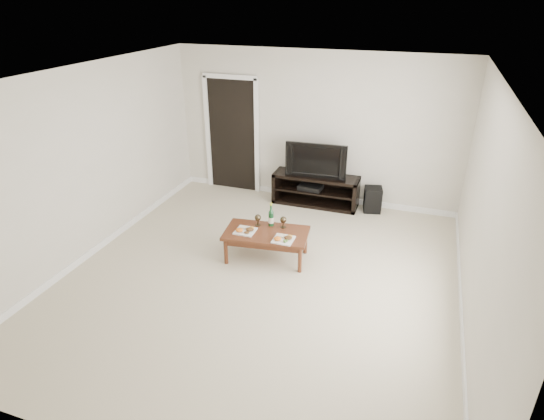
{
  "coord_description": "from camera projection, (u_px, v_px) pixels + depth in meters",
  "views": [
    {
      "loc": [
        1.79,
        -4.7,
        3.43
      ],
      "look_at": [
        -0.05,
        0.64,
        0.7
      ],
      "focal_mm": 30.0,
      "sensor_mm": 36.0,
      "label": 1
    }
  ],
  "objects": [
    {
      "name": "television",
      "position": [
        317.0,
        159.0,
        7.73
      ],
      "size": [
        1.05,
        0.19,
        0.6
      ],
      "primitive_type": "imported",
      "rotation": [
        0.0,
        0.0,
        0.05
      ],
      "color": "black",
      "rests_on": "media_console"
    },
    {
      "name": "av_receiver",
      "position": [
        311.0,
        187.0,
        7.98
      ],
      "size": [
        0.42,
        0.33,
        0.08
      ],
      "primitive_type": "cube",
      "rotation": [
        0.0,
        0.0,
        -0.08
      ],
      "color": "black",
      "rests_on": "media_console"
    },
    {
      "name": "doorway",
      "position": [
        232.0,
        136.0,
        8.35
      ],
      "size": [
        0.9,
        0.02,
        2.05
      ],
      "primitive_type": "cube",
      "color": "black",
      "rests_on": "ground"
    },
    {
      "name": "goblet_left",
      "position": [
        258.0,
        220.0,
        6.43
      ],
      "size": [
        0.09,
        0.09,
        0.17
      ],
      "primitive_type": null,
      "color": "#3A3020",
      "rests_on": "coffee_table"
    },
    {
      "name": "plate_right",
      "position": [
        283.0,
        238.0,
        6.06
      ],
      "size": [
        0.27,
        0.27,
        0.07
      ],
      "primitive_type": "cube",
      "color": "white",
      "rests_on": "coffee_table"
    },
    {
      "name": "subwoofer",
      "position": [
        373.0,
        199.0,
        7.77
      ],
      "size": [
        0.34,
        0.34,
        0.43
      ],
      "primitive_type": "cube",
      "rotation": [
        0.0,
        0.0,
        0.21
      ],
      "color": "black",
      "rests_on": "ground"
    },
    {
      "name": "coffee_table",
      "position": [
        266.0,
        245.0,
        6.38
      ],
      "size": [
        1.22,
        0.76,
        0.42
      ],
      "primitive_type": "cube",
      "rotation": [
        0.0,
        0.0,
        0.12
      ],
      "color": "#5C2E19",
      "rests_on": "ground"
    },
    {
      "name": "wine_bottle",
      "position": [
        271.0,
        214.0,
        6.39
      ],
      "size": [
        0.07,
        0.07,
        0.35
      ],
      "primitive_type": "cylinder",
      "color": "#0F3A1B",
      "rests_on": "coffee_table"
    },
    {
      "name": "plate_left",
      "position": [
        245.0,
        229.0,
        6.28
      ],
      "size": [
        0.27,
        0.27,
        0.07
      ],
      "primitive_type": "cube",
      "color": "white",
      "rests_on": "coffee_table"
    },
    {
      "name": "back_wall",
      "position": [
        315.0,
        128.0,
        7.81
      ],
      "size": [
        5.0,
        0.04,
        2.6
      ],
      "primitive_type": "cube",
      "color": "beige",
      "rests_on": "ground"
    },
    {
      "name": "floor",
      "position": [
        260.0,
        278.0,
        6.01
      ],
      "size": [
        5.5,
        5.5,
        0.0
      ],
      "primitive_type": "plane",
      "color": "#C1B69C",
      "rests_on": "ground"
    },
    {
      "name": "media_console",
      "position": [
        316.0,
        190.0,
        7.98
      ],
      "size": [
        1.49,
        0.45,
        0.55
      ],
      "primitive_type": "cube",
      "color": "black",
      "rests_on": "ground"
    },
    {
      "name": "ceiling",
      "position": [
        257.0,
        74.0,
        4.87
      ],
      "size": [
        5.0,
        5.5,
        0.04
      ],
      "primitive_type": "cube",
      "color": "white",
      "rests_on": "back_wall"
    },
    {
      "name": "goblet_right",
      "position": [
        283.0,
        222.0,
        6.37
      ],
      "size": [
        0.09,
        0.09,
        0.17
      ],
      "primitive_type": null,
      "color": "#3A3020",
      "rests_on": "coffee_table"
    }
  ]
}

